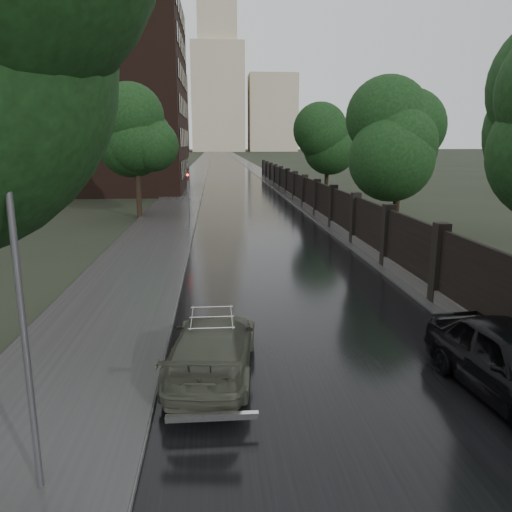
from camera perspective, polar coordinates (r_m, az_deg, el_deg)
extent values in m
cube|color=black|center=(195.42, -3.96, 11.29)|extent=(8.00, 420.00, 0.02)
cube|color=#2D2D2D|center=(195.43, -5.76, 11.28)|extent=(4.00, 420.00, 0.16)
cube|color=#2D2D2D|center=(195.57, -2.32, 11.32)|extent=(3.00, 420.00, 0.08)
cube|color=#383533|center=(38.36, 6.34, 5.31)|extent=(0.40, 75.00, 0.50)
cube|color=black|center=(38.22, 6.38, 7.17)|extent=(0.15, 75.00, 2.00)
cube|color=black|center=(75.78, 0.86, 9.91)|extent=(0.45, 0.45, 2.70)
cylinder|color=black|center=(35.81, -13.37, 8.82)|extent=(0.36, 0.36, 5.85)
sphere|color=black|center=(35.73, -13.56, 12.56)|extent=(4.25, 4.25, 4.25)
cylinder|color=black|center=(29.27, 15.84, 7.53)|extent=(0.36, 0.36, 5.53)
sphere|color=black|center=(29.17, 16.11, 11.85)|extent=(4.08, 4.08, 4.08)
cylinder|color=black|center=(46.53, 8.09, 9.68)|extent=(0.36, 0.36, 5.53)
sphere|color=black|center=(46.46, 8.18, 12.40)|extent=(4.08, 4.08, 4.08)
cylinder|color=#59595E|center=(7.84, -24.91, -8.78)|extent=(0.10, 0.10, 5.00)
cube|color=#59595E|center=(7.36, -26.80, 10.09)|extent=(0.25, 0.12, 0.12)
cylinder|color=#59595E|center=(30.60, -7.71, 5.73)|extent=(0.12, 0.12, 3.00)
imported|color=#59595E|center=(30.43, -7.82, 9.47)|extent=(0.16, 0.20, 1.00)
sphere|color=#FF0C0C|center=(30.29, -7.83, 9.17)|extent=(0.14, 0.14, 0.14)
cube|color=black|center=(59.54, -20.46, 16.67)|extent=(24.00, 18.00, 20.00)
cube|color=tan|center=(307.20, -10.55, 15.77)|extent=(28.00, 22.00, 44.00)
cube|color=tan|center=(307.75, 1.88, 15.97)|extent=(28.00, 22.00, 44.00)
cube|color=tan|center=(306.35, -4.36, 17.45)|extent=(30.00, 30.00, 60.00)
cube|color=tan|center=(312.14, -4.50, 24.79)|extent=(22.00, 22.00, 40.00)
imported|color=#474C3C|center=(11.66, -5.02, -10.26)|extent=(2.35, 4.75, 1.33)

